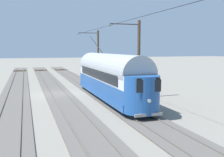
% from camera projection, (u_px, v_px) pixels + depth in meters
% --- Properties ---
extents(ground_plane, '(220.00, 220.00, 0.00)m').
position_uv_depth(ground_plane, '(58.00, 94.00, 27.50)').
color(ground_plane, gray).
extents(track_streetcar_siding, '(2.80, 80.00, 0.18)m').
position_uv_depth(track_streetcar_siding, '(97.00, 91.00, 29.12)').
color(track_streetcar_siding, '#56514C').
rests_on(track_streetcar_siding, ground).
extents(track_adjacent_siding, '(2.80, 80.00, 0.18)m').
position_uv_depth(track_adjacent_siding, '(58.00, 93.00, 27.79)').
color(track_adjacent_siding, '#56514C').
rests_on(track_adjacent_siding, ground).
extents(track_third_siding, '(2.80, 80.00, 0.18)m').
position_uv_depth(track_third_siding, '(15.00, 96.00, 26.45)').
color(track_third_siding, '#56514C').
rests_on(track_third_siding, ground).
extents(vintage_streetcar, '(2.65, 16.79, 6.02)m').
position_uv_depth(vintage_streetcar, '(109.00, 76.00, 24.53)').
color(vintage_streetcar, '#1E4C93').
rests_on(vintage_streetcar, ground).
extents(catenary_pole_foreground, '(3.11, 0.28, 7.43)m').
position_uv_depth(catenary_pole_foreground, '(98.00, 55.00, 38.85)').
color(catenary_pole_foreground, '#423323').
rests_on(catenary_pole_foreground, ground).
extents(catenary_pole_mid_near, '(3.11, 0.28, 7.43)m').
position_uv_depth(catenary_pole_mid_near, '(138.00, 58.00, 25.03)').
color(catenary_pole_mid_near, '#423323').
rests_on(catenary_pole_mid_near, ground).
extents(overhead_wire_run, '(2.91, 47.98, 0.18)m').
position_uv_depth(overhead_wire_run, '(140.00, 17.00, 17.68)').
color(overhead_wire_run, black).
rests_on(overhead_wire_run, ground).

